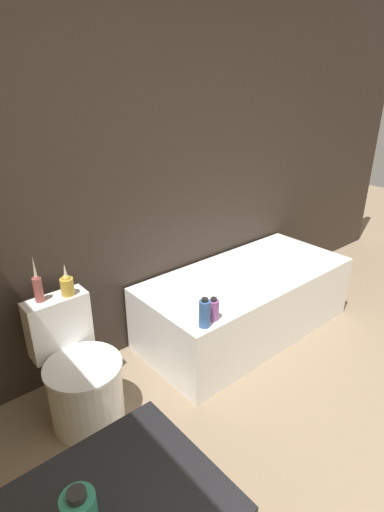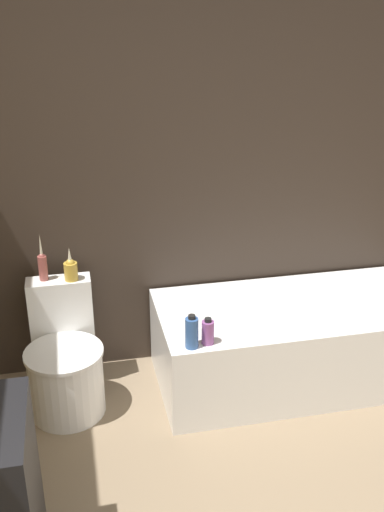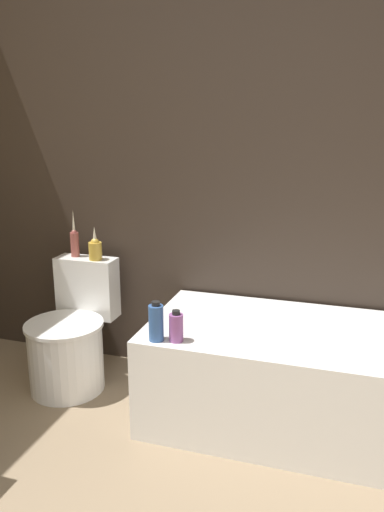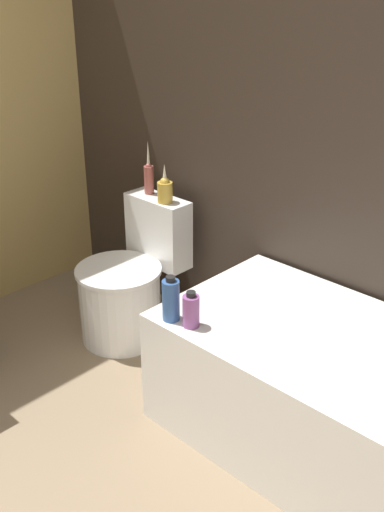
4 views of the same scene
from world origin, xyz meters
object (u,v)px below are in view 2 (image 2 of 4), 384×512
vase_gold (43,265)px  shampoo_bottle_tall (192,332)px  toilet (65,365)px  bathtub (297,341)px  shampoo_bottle_short (208,332)px  vase_silver (71,269)px

vase_gold → shampoo_bottle_tall: bearing=-37.7°
toilet → shampoo_bottle_tall: toilet is taller
vase_gold → shampoo_bottle_tall: 0.96m
toilet → bathtub: bearing=-0.5°
bathtub → shampoo_bottle_short: 0.78m
vase_silver → shampoo_bottle_tall: size_ratio=1.05×
bathtub → shampoo_bottle_short: shampoo_bottle_short is taller
vase_gold → shampoo_bottle_short: bearing=-33.5°
shampoo_bottle_tall → toilet: bearing=153.2°
vase_gold → shampoo_bottle_short: vase_gold is taller
shampoo_bottle_tall → shampoo_bottle_short: size_ratio=1.26×
shampoo_bottle_tall → shampoo_bottle_short: shampoo_bottle_tall is taller
vase_silver → shampoo_bottle_short: 0.88m
bathtub → shampoo_bottle_tall: (-0.73, -0.32, 0.34)m
vase_silver → shampoo_bottle_tall: vase_silver is taller
shampoo_bottle_tall → shampoo_bottle_short: 0.10m
vase_gold → shampoo_bottle_tall: size_ratio=1.47×
bathtub → vase_silver: 1.43m
toilet → shampoo_bottle_short: size_ratio=4.71×
bathtub → vase_silver: size_ratio=8.53×
bathtub → shampoo_bottle_tall: bearing=-156.1°
bathtub → vase_gold: size_ratio=6.08×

